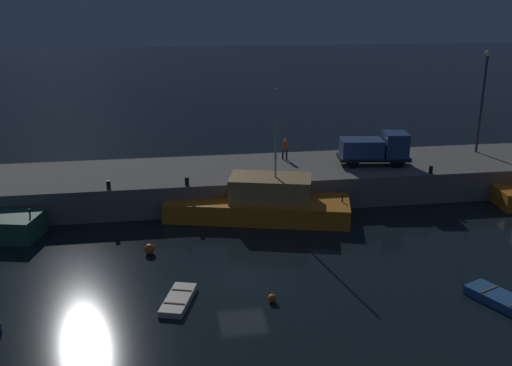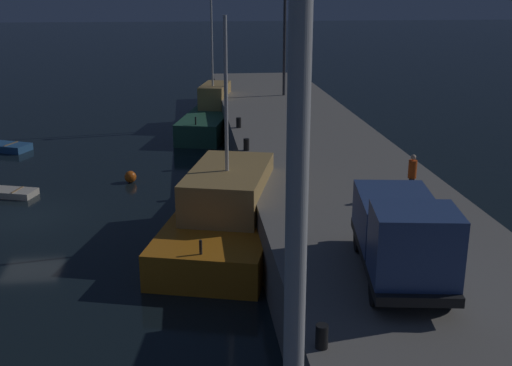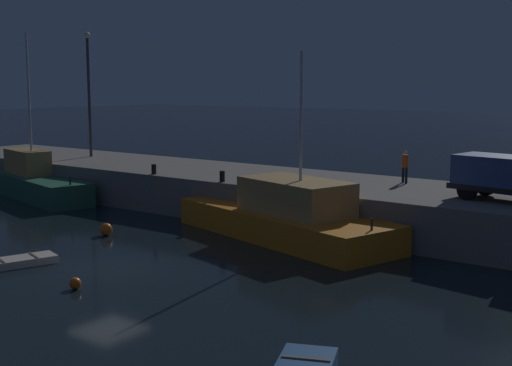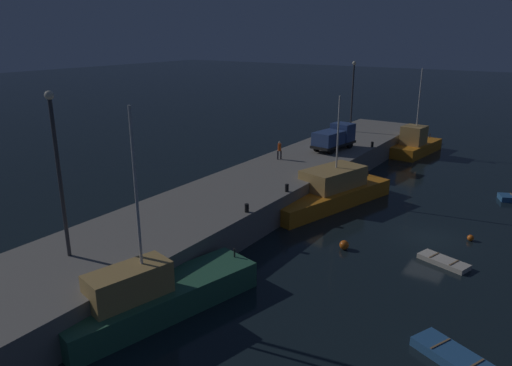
{
  "view_description": "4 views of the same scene",
  "coord_description": "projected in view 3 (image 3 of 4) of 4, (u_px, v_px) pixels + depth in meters",
  "views": [
    {
      "loc": [
        -3.54,
        -26.56,
        14.01
      ],
      "look_at": [
        2.5,
        11.04,
        1.74
      ],
      "focal_mm": 39.88,
      "sensor_mm": 36.0,
      "label": 1
    },
    {
      "loc": [
        26.81,
        7.16,
        9.72
      ],
      "look_at": [
        1.85,
        9.9,
        1.86
      ],
      "focal_mm": 44.27,
      "sensor_mm": 36.0,
      "label": 2
    },
    {
      "loc": [
        20.76,
        -17.61,
        7.28
      ],
      "look_at": [
        -1.67,
        11.91,
        1.96
      ],
      "focal_mm": 48.57,
      "sensor_mm": 36.0,
      "label": 3
    },
    {
      "loc": [
        -31.69,
        -6.96,
        13.49
      ],
      "look_at": [
        -1.83,
        13.01,
        2.17
      ],
      "focal_mm": 33.71,
      "sensor_mm": 36.0,
      "label": 4
    }
  ],
  "objects": [
    {
      "name": "ground_plane",
      "position": [
        108.0,
        270.0,
        27.35
      ],
      "size": [
        320.0,
        320.0,
        0.0
      ],
      "primitive_type": "plane",
      "color": "black"
    },
    {
      "name": "pier_quay",
      "position": [
        297.0,
        198.0,
        37.78
      ],
      "size": [
        60.49,
        7.84,
        2.19
      ],
      "color": "gray",
      "rests_on": "ground"
    },
    {
      "name": "fishing_boat_blue",
      "position": [
        36.0,
        182.0,
        44.38
      ],
      "size": [
        10.84,
        5.12,
        10.5
      ],
      "color": "#2D6647",
      "rests_on": "ground"
    },
    {
      "name": "fishing_boat_white",
      "position": [
        287.0,
        217.0,
        32.67
      ],
      "size": [
        12.83,
        6.98,
        8.72
      ],
      "color": "orange",
      "rests_on": "ground"
    },
    {
      "name": "dinghy_red_small",
      "position": [
        18.0,
        262.0,
        27.95
      ],
      "size": [
        1.97,
        3.18,
        0.35
      ],
      "color": "beige",
      "rests_on": "ground"
    },
    {
      "name": "mooring_buoy_near",
      "position": [
        75.0,
        283.0,
        24.71
      ],
      "size": [
        0.43,
        0.43,
        0.43
      ],
      "primitive_type": "sphere",
      "color": "orange",
      "rests_on": "ground"
    },
    {
      "name": "mooring_buoy_mid",
      "position": [
        106.0,
        229.0,
        33.45
      ],
      "size": [
        0.61,
        0.61,
        0.61
      ],
      "primitive_type": "sphere",
      "color": "orange",
      "rests_on": "ground"
    },
    {
      "name": "lamp_post_west",
      "position": [
        89.0,
        85.0,
        48.2
      ],
      "size": [
        0.44,
        0.44,
        8.64
      ],
      "color": "#38383D",
      "rests_on": "pier_quay"
    },
    {
      "name": "dockworker",
      "position": [
        405.0,
        165.0,
        35.67
      ],
      "size": [
        0.43,
        0.43,
        1.69
      ],
      "color": "black",
      "rests_on": "pier_quay"
    },
    {
      "name": "bollard_west",
      "position": [
        222.0,
        176.0,
        36.22
      ],
      "size": [
        0.28,
        0.28,
        0.58
      ],
      "primitive_type": "cylinder",
      "color": "black",
      "rests_on": "pier_quay"
    },
    {
      "name": "bollard_east",
      "position": [
        154.0,
        169.0,
        39.33
      ],
      "size": [
        0.28,
        0.28,
        0.56
      ],
      "primitive_type": "cylinder",
      "color": "black",
      "rests_on": "pier_quay"
    }
  ]
}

